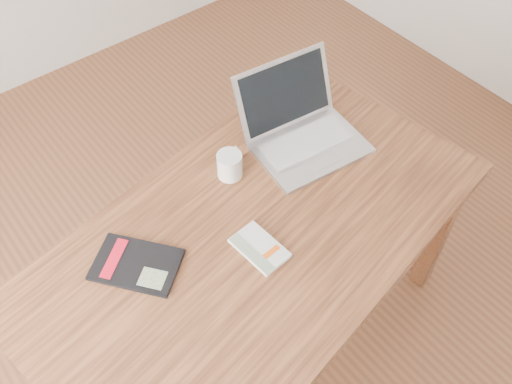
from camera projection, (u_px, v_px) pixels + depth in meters
room at (217, 55)px, 1.41m from camera, size 4.04×4.04×2.70m
desk at (255, 247)px, 1.88m from camera, size 1.65×1.12×0.75m
white_guidebook at (260, 248)px, 1.76m from camera, size 0.12×0.19×0.02m
black_guidebook at (136, 264)px, 1.72m from camera, size 0.29×0.31×0.01m
laptop at (302, 129)px, 2.03m from camera, size 0.42×0.41×0.25m
coffee_mug at (230, 164)px, 1.93m from camera, size 0.11×0.10×0.09m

